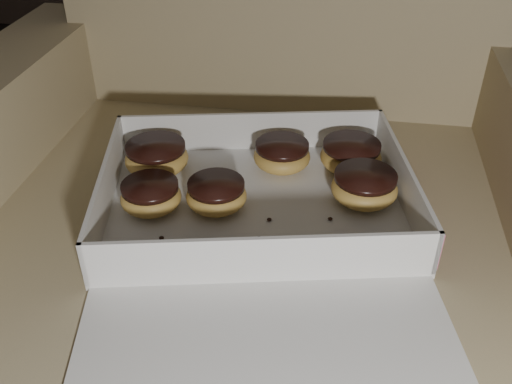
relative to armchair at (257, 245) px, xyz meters
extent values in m
cube|color=#8E805A|center=(0.00, -0.05, -0.10)|extent=(0.80, 0.80, 0.47)
cube|color=#8E805A|center=(-0.44, -0.05, -0.02)|extent=(0.13, 0.80, 0.62)
cube|color=silver|center=(0.01, -0.08, 0.14)|extent=(0.50, 0.42, 0.01)
cube|color=silver|center=(-0.02, 0.08, 0.18)|extent=(0.43, 0.10, 0.07)
cube|color=silver|center=(0.05, -0.24, 0.18)|extent=(0.43, 0.10, 0.07)
cube|color=silver|center=(-0.20, -0.12, 0.18)|extent=(0.08, 0.33, 0.07)
cube|color=silver|center=(0.22, -0.03, 0.18)|extent=(0.08, 0.33, 0.07)
cube|color=#D05379|center=(0.23, -0.03, 0.18)|extent=(0.07, 0.32, 0.06)
cube|color=silver|center=(0.07, -0.33, 0.14)|extent=(0.46, 0.27, 0.01)
ellipsoid|color=gold|center=(-0.16, -0.02, 0.17)|extent=(0.10, 0.10, 0.05)
cylinder|color=black|center=(-0.16, -0.02, 0.19)|extent=(0.09, 0.09, 0.01)
ellipsoid|color=gold|center=(0.17, -0.05, 0.17)|extent=(0.10, 0.10, 0.05)
cylinder|color=black|center=(0.17, -0.05, 0.19)|extent=(0.09, 0.09, 0.01)
ellipsoid|color=gold|center=(-0.14, -0.12, 0.17)|extent=(0.09, 0.09, 0.04)
cylinder|color=black|center=(-0.14, -0.12, 0.19)|extent=(0.08, 0.08, 0.01)
ellipsoid|color=gold|center=(-0.04, -0.10, 0.17)|extent=(0.09, 0.09, 0.04)
cylinder|color=black|center=(-0.04, -0.10, 0.19)|extent=(0.08, 0.08, 0.01)
ellipsoid|color=gold|center=(0.15, 0.04, 0.17)|extent=(0.10, 0.10, 0.05)
cylinder|color=black|center=(0.15, 0.04, 0.19)|extent=(0.09, 0.09, 0.01)
ellipsoid|color=gold|center=(0.04, 0.03, 0.17)|extent=(0.09, 0.09, 0.04)
cylinder|color=black|center=(0.04, 0.03, 0.19)|extent=(0.09, 0.09, 0.01)
ellipsoid|color=black|center=(0.04, -0.12, 0.15)|extent=(0.01, 0.01, 0.00)
ellipsoid|color=black|center=(0.03, -0.16, 0.15)|extent=(0.01, 0.01, 0.00)
ellipsoid|color=black|center=(-0.10, -0.18, 0.15)|extent=(0.01, 0.01, 0.00)
ellipsoid|color=black|center=(0.12, -0.10, 0.15)|extent=(0.01, 0.01, 0.00)
ellipsoid|color=black|center=(0.13, -0.14, 0.15)|extent=(0.01, 0.01, 0.00)
camera|label=1|loc=(0.12, -0.76, 0.65)|focal=40.00mm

